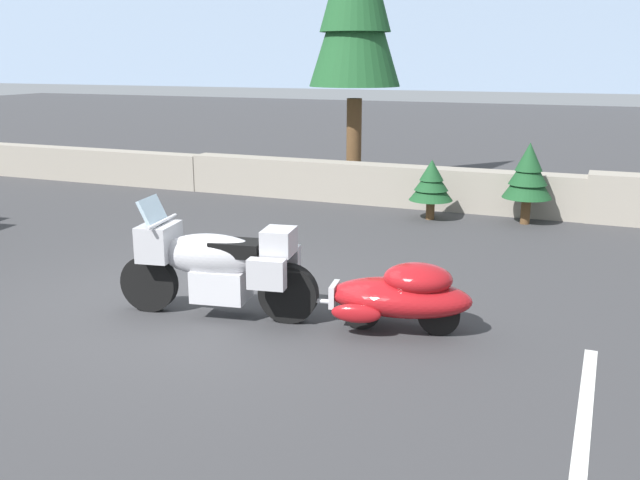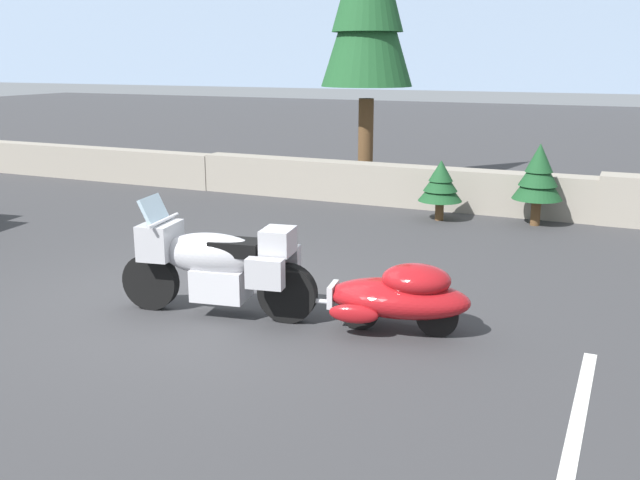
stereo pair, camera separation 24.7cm
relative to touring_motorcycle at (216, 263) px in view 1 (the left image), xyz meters
name	(u,v)px [view 1 (the left image)]	position (x,y,z in m)	size (l,w,h in m)	color
ground_plane	(200,304)	(-0.40, 0.26, -0.62)	(80.00, 80.00, 0.00)	#38383A
stone_guard_wall	(422,187)	(0.62, 6.74, -0.21)	(24.00, 0.58, 0.87)	gray
distant_ridgeline	(590,17)	(-0.40, 96.72, 7.38)	(240.00, 80.00, 16.00)	#7F93AD
touring_motorcycle	(216,263)	(0.00, 0.00, 0.00)	(2.30, 0.97, 1.33)	black
car_shaped_trailer	(401,295)	(2.04, 0.34, -0.21)	(2.23, 0.95, 0.76)	black
pine_sapling_near	(528,173)	(2.64, 6.07, 0.27)	(0.85, 0.85, 1.43)	brown
pine_sapling_farther	(431,182)	(1.02, 5.78, 0.05)	(0.78, 0.78, 1.08)	brown
parking_stripe_marker	(582,437)	(3.94, -1.24, -0.62)	(0.12, 3.60, 0.01)	silver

